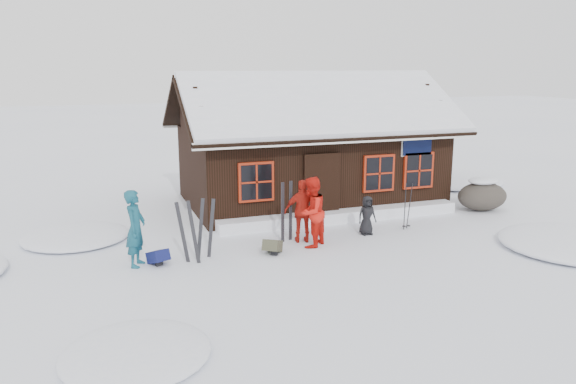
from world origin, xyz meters
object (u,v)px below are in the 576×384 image
Objects in this scene: skier_orange_left at (311,212)px; boulder at (482,195)px; ski_poles at (407,207)px; skier_crouched at (367,215)px; skier_teal at (135,228)px; ski_pair_left at (206,229)px; backpack_olive at (272,248)px; backpack_blue at (158,259)px; skier_orange_right at (303,211)px.

boulder is (6.58, 1.64, -0.42)m from skier_orange_left.
ski_poles is (3.16, 0.58, -0.26)m from skier_orange_left.
ski_poles is (1.33, 0.12, 0.10)m from skier_crouched.
skier_orange_left is 1.67× the size of skier_crouched.
skier_teal reaches higher than ski_pair_left.
backpack_blue is at bearing -149.01° from backpack_olive.
skier_crouched is 2.10× the size of backpack_olive.
skier_teal is at bearing -41.82° from skier_orange_left.
ski_poles is 7.10m from backpack_blue.
backpack_blue is at bearing -174.76° from ski_poles.
backpack_olive reaches higher than backpack_blue.
skier_teal is 7.54m from ski_poles.
skier_orange_left is 3.23m from ski_poles.
ski_pair_left is (-9.30, -1.60, 0.22)m from boulder.
ski_pair_left is at bearing -17.79° from backpack_blue.
backpack_olive is (-4.29, -0.81, -0.50)m from ski_poles.
ski_poles is (3.23, 0.16, -0.19)m from skier_orange_right.
skier_orange_right is 2.68m from ski_pair_left.
skier_orange_right reaches higher than boulder.
skier_crouched reaches higher than backpack_blue.
ski_poles is at bearing -162.79° from boulder.
skier_orange_left is 1.33× the size of ski_poles.
skier_orange_right reaches higher than ski_pair_left.
ski_poles is 2.64× the size of backpack_olive.
skier_crouched is 2.21× the size of backpack_blue.
skier_orange_left is at bearing -166.42° from skier_crouched.
ski_pair_left is at bearing -174.76° from ski_poles.
backpack_blue is (-1.17, -0.11, -0.58)m from ski_pair_left.
ski_pair_left is 2.94× the size of backpack_olive.
skier_orange_right is 3.22× the size of backpack_olive.
ski_poles reaches higher than boulder.
skier_orange_left reaches higher than ski_poles.
ski_poles is 2.78× the size of backpack_blue.
ski_poles is at bearing 4.42° from skier_crouched.
skier_crouched is at bearing 17.49° from ski_pair_left.
skier_crouched is 1.34m from ski_poles.
ski_poles is at bearing 148.79° from skier_orange_left.
skier_teal is at bearing 19.75° from skier_orange_right.
skier_orange_left is 6.80m from boulder.
skier_orange_left reaches higher than backpack_blue.
boulder is 3.36× the size of backpack_blue.
skier_orange_left is 3.70× the size of backpack_blue.
backpack_olive is (1.60, -0.27, -0.57)m from ski_pair_left.
skier_crouched is 3.06m from backpack_olive.
ski_poles reaches higher than skier_crouched.
boulder is 10.61m from backpack_blue.
backpack_olive is (2.76, -0.16, 0.01)m from backpack_blue.
backpack_olive is (-1.06, -0.65, -0.70)m from skier_orange_right.
skier_crouched is (1.83, 0.46, -0.37)m from skier_orange_left.
ski_pair_left is 1.31m from backpack_blue.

